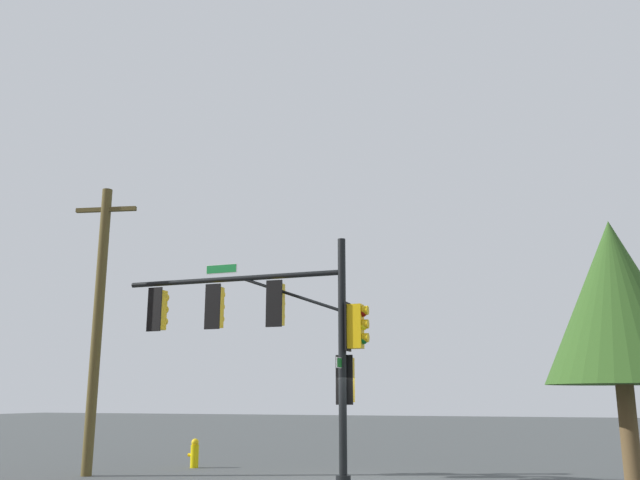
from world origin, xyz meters
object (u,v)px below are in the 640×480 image
object	(u,v)px
signal_pole_assembly	(278,328)
fire_hydrant	(195,453)
tree_near	(616,302)
utility_pole	(98,321)

from	to	relation	value
signal_pole_assembly	fire_hydrant	xyz separation A→B (m)	(3.49, -2.13, -3.39)
signal_pole_assembly	fire_hydrant	world-z (taller)	signal_pole_assembly
signal_pole_assembly	tree_near	distance (m)	8.27
utility_pole	tree_near	xyz separation A→B (m)	(-13.12, 1.50, -0.24)
utility_pole	fire_hydrant	size ratio (longest dim) A/B	9.51
signal_pole_assembly	fire_hydrant	size ratio (longest dim) A/B	8.39
tree_near	signal_pole_assembly	bearing A→B (deg)	-15.17
fire_hydrant	tree_near	xyz separation A→B (m)	(-11.48, 4.30, 3.43)
signal_pole_assembly	tree_near	size ratio (longest dim) A/B	1.27
utility_pole	fire_hydrant	distance (m)	4.90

